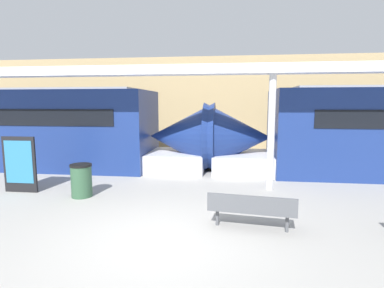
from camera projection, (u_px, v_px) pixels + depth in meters
ground_plane at (158, 241)px, 5.65m from camera, size 60.00×60.00×0.00m
station_wall at (204, 106)px, 15.64m from camera, size 56.00×0.20×5.00m
train_right at (36, 130)px, 12.45m from camera, size 14.68×2.93×3.20m
bench_near at (251, 208)px, 6.10m from camera, size 1.82×0.66×0.76m
trash_bin at (81, 180)px, 8.32m from camera, size 0.59×0.59×0.92m
poster_board at (20, 164)px, 8.71m from camera, size 1.01×0.07×1.64m
support_column_near at (271, 133)px, 8.89m from camera, size 0.21×0.21×3.44m
canopy_beam at (273, 69)px, 8.64m from camera, size 28.00×0.60×0.28m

